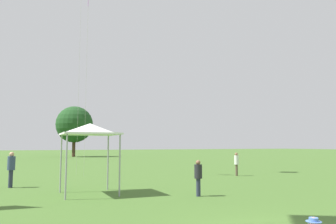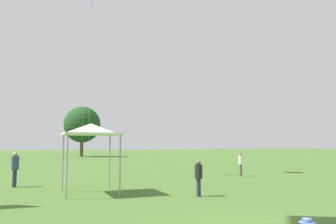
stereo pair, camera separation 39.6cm
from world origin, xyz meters
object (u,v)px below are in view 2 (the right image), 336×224
Objects in this scene: person_standing_0 at (199,175)px; kite_3 at (92,3)px; distant_tree_0 at (82,125)px; canopy_tent at (91,130)px; person_standing_3 at (15,166)px; person_standing_2 at (241,162)px.

kite_3 is at bearing -162.56° from person_standing_0.
kite_3 is at bearing -98.40° from distant_tree_0.
canopy_tent is 0.23× the size of kite_3.
canopy_tent is 0.33× the size of distant_tree_0.
kite_3 reaches higher than distant_tree_0.
canopy_tent is at bearing -73.07° from person_standing_3.
person_standing_2 is (7.33, 6.96, 0.09)m from person_standing_0.
person_standing_2 is at bearing 20.76° from canopy_tent.
person_standing_3 reaches higher than person_standing_2.
person_standing_3 is at bearing 120.22° from person_standing_2.
distant_tree_0 is at bearing -27.72° from kite_3.
distant_tree_0 is (-4.04, 44.93, 5.15)m from person_standing_2.
person_standing_0 is 0.16× the size of distant_tree_0.
person_standing_3 is (-14.69, -0.30, 0.09)m from person_standing_2.
kite_3 reaches higher than person_standing_3.
person_standing_2 is 0.90× the size of person_standing_3.
person_standing_3 is 0.58× the size of canopy_tent.
person_standing_2 is 0.12× the size of kite_3.
kite_3 is 41.90m from distant_tree_0.
person_standing_0 is 5.31m from canopy_tent.
canopy_tent is (-11.51, -4.36, 1.90)m from person_standing_2.
kite_3 reaches higher than person_standing_0.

